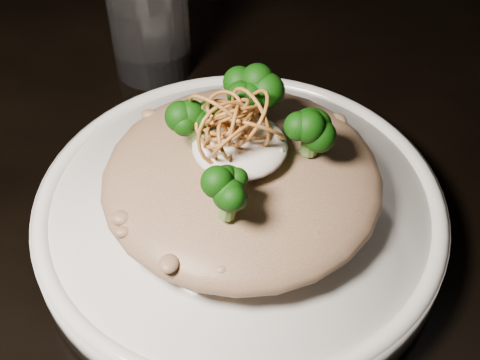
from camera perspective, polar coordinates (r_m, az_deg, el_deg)
table at (r=0.56m, az=0.94°, el=-12.48°), size 1.10×0.80×0.75m
plate at (r=0.50m, az=0.00°, el=-3.08°), size 0.30×0.30×0.03m
risotto at (r=0.48m, az=0.17°, el=0.15°), size 0.20×0.20×0.04m
broccoli at (r=0.44m, az=0.72°, el=3.96°), size 0.14×0.14×0.05m
cheese at (r=0.46m, az=-0.01°, el=2.93°), size 0.07×0.07×0.02m
shallots at (r=0.44m, az=-0.42°, el=5.16°), size 0.06×0.06×0.04m
drinking_glass at (r=0.64m, az=-7.86°, el=14.24°), size 0.10×0.10×0.13m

